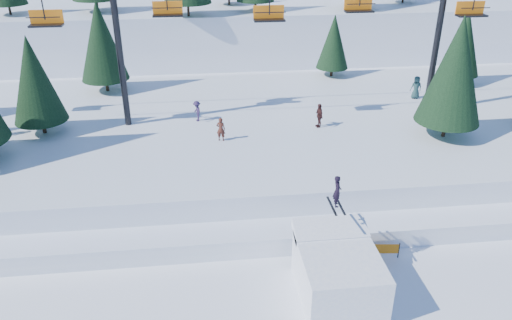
{
  "coord_description": "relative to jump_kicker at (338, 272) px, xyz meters",
  "views": [
    {
      "loc": [
        -3.84,
        -15.54,
        16.1
      ],
      "look_at": [
        -1.31,
        6.0,
        5.2
      ],
      "focal_mm": 35.0,
      "sensor_mm": 36.0,
      "label": 1
    }
  ],
  "objects": [
    {
      "name": "mid_shelf",
      "position": [
        -1.99,
        16.08,
        -0.04
      ],
      "size": [
        70.0,
        22.0,
        2.5
      ],
      "primitive_type": "cube",
      "color": "white",
      "rests_on": "ground"
    },
    {
      "name": "berm",
      "position": [
        -1.99,
        6.08,
        -0.74
      ],
      "size": [
        70.0,
        6.0,
        1.1
      ],
      "primitive_type": "cube",
      "color": "white",
      "rests_on": "ground"
    },
    {
      "name": "jump_kicker",
      "position": [
        0.0,
        0.0,
        0.0
      ],
      "size": [
        3.51,
        4.79,
        5.49
      ],
      "color": "white",
      "rests_on": "ground"
    },
    {
      "name": "chairlift",
      "position": [
        -1.33,
        16.12,
        8.03
      ],
      "size": [
        46.63,
        3.21,
        10.28
      ],
      "color": "black",
      "rests_on": "mid_shelf"
    },
    {
      "name": "conifer_stand",
      "position": [
        -2.38,
        15.78,
        5.78
      ],
      "size": [
        63.05,
        18.54,
        9.92
      ],
      "color": "black",
      "rests_on": "mid_shelf"
    },
    {
      "name": "distant_skiers",
      "position": [
        -2.67,
        15.86,
        2.04
      ],
      "size": [
        31.53,
        6.98,
        1.81
      ],
      "color": "#4B231A",
      "rests_on": "mid_shelf"
    },
    {
      "name": "banner_near",
      "position": [
        2.5,
        2.48,
        -0.75
      ],
      "size": [
        2.84,
        0.38,
        0.9
      ],
      "color": "black",
      "rests_on": "ground"
    },
    {
      "name": "banner_far",
      "position": [
        5.61,
        3.46,
        -0.75
      ],
      "size": [
        2.86,
        0.16,
        0.9
      ],
      "color": "black",
      "rests_on": "ground"
    }
  ]
}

